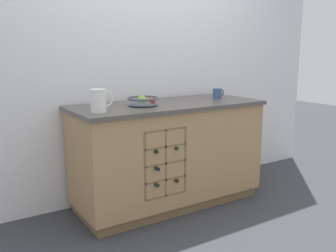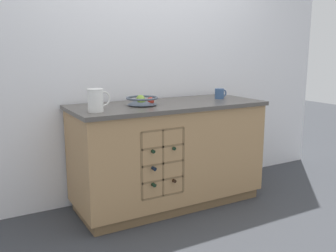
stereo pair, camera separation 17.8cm
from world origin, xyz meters
The scene contains 6 objects.
ground_plane centered at (0.00, 0.00, 0.00)m, with size 14.00×14.00×0.00m, color #383A3F.
back_wall centered at (0.00, 0.40, 1.27)m, with size 4.40×0.06×2.55m, color white.
kitchen_island centered at (0.00, 0.00, 0.48)m, with size 1.73×0.73×0.94m.
fruit_bowl centered at (-0.26, -0.01, 0.98)m, with size 0.27×0.27×0.09m.
white_pitcher centered at (-0.71, -0.14, 1.03)m, with size 0.18×0.12×0.18m.
ceramic_mug centered at (0.59, 0.03, 0.99)m, with size 0.13×0.09×0.10m.
Camera 1 is at (-1.77, -2.77, 1.40)m, focal length 40.00 mm.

